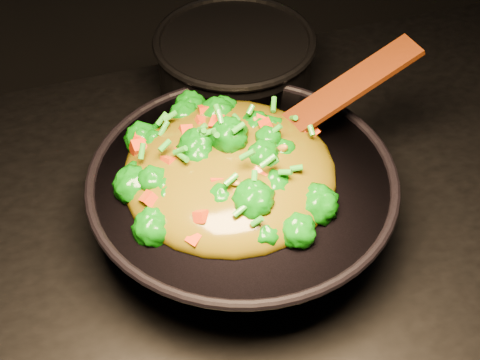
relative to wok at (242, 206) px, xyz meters
name	(u,v)px	position (x,y,z in m)	size (l,w,h in m)	color
wok	(242,206)	(0.00, 0.00, 0.00)	(0.39, 0.39, 0.11)	black
stir_fry	(229,149)	(-0.02, 0.01, 0.10)	(0.28, 0.28, 0.10)	#0A6106
spatula	(323,104)	(0.13, 0.05, 0.10)	(0.30, 0.04, 0.01)	#3C1804
back_pot	(235,73)	(0.08, 0.27, 0.01)	(0.24, 0.24, 0.14)	black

